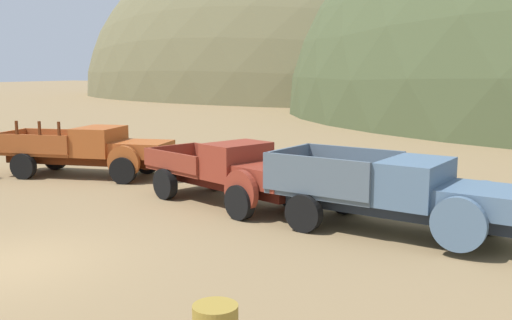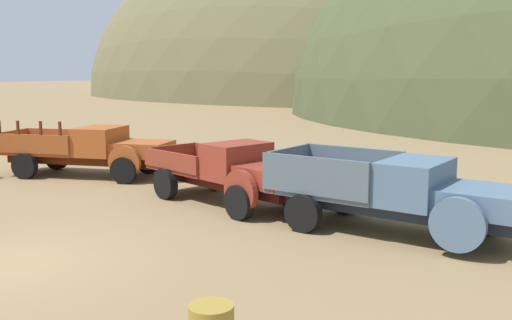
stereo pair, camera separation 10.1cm
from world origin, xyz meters
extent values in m
plane|color=olive|center=(0.00, 0.00, 0.00)|extent=(300.00, 300.00, 0.00)
ellipsoid|color=brown|center=(-19.41, 74.80, 0.00)|extent=(87.08, 54.37, 55.03)
cube|color=#51220D|center=(-5.93, 8.31, 0.66)|extent=(6.28, 2.52, 0.36)
cube|color=#A34C1E|center=(-3.71, 8.90, 1.11)|extent=(2.34, 2.14, 0.55)
cube|color=#B7B2A8|center=(-2.82, 9.14, 1.09)|extent=(0.38, 1.15, 0.44)
cylinder|color=#A34C1E|center=(-3.71, 7.86, 0.76)|extent=(1.21, 0.48, 1.20)
cylinder|color=#A34C1E|center=(-4.22, 9.81, 0.76)|extent=(1.21, 0.48, 1.20)
cube|color=#A34C1E|center=(-5.36, 8.46, 1.36)|extent=(1.90, 2.25, 1.05)
cube|color=black|center=(-4.73, 8.63, 1.57)|extent=(0.47, 1.61, 0.59)
cube|color=#97471E|center=(-7.58, 7.88, 0.90)|extent=(3.57, 2.77, 0.12)
cube|color=#97471E|center=(-7.32, 6.89, 1.31)|extent=(3.07, 0.90, 0.70)
cube|color=#97471E|center=(-7.84, 8.86, 1.31)|extent=(3.07, 0.90, 0.70)
cube|color=#97471E|center=(-9.04, 7.49, 1.31)|extent=(0.62, 1.99, 0.70)
cube|color=#51220D|center=(-7.78, 6.77, 1.91)|extent=(0.10, 0.10, 0.50)
cube|color=#51220D|center=(-6.87, 7.01, 1.91)|extent=(0.10, 0.10, 0.50)
cube|color=#51220D|center=(-6.10, 7.22, 1.91)|extent=(0.10, 0.10, 0.50)
cylinder|color=black|center=(-3.69, 7.81, 0.48)|extent=(1.00, 0.52, 0.96)
cylinder|color=black|center=(-4.24, 9.86, 0.48)|extent=(1.00, 0.52, 0.96)
cylinder|color=black|center=(-7.57, 6.78, 0.48)|extent=(1.00, 0.52, 0.96)
cylinder|color=black|center=(-8.11, 8.83, 0.48)|extent=(1.00, 0.52, 0.96)
cube|color=#42140D|center=(1.05, 6.96, 0.66)|extent=(5.45, 2.61, 0.36)
cube|color=maroon|center=(2.94, 6.32, 1.11)|extent=(2.15, 2.09, 0.55)
cube|color=#B7B2A8|center=(3.70, 6.06, 1.09)|extent=(0.43, 1.09, 0.44)
cylinder|color=maroon|center=(2.42, 5.47, 0.76)|extent=(1.19, 0.55, 1.20)
cylinder|color=maroon|center=(3.04, 7.31, 0.76)|extent=(1.19, 0.55, 1.20)
cube|color=maroon|center=(1.53, 6.79, 1.36)|extent=(1.79, 2.18, 1.05)
cube|color=black|center=(2.07, 6.61, 1.57)|extent=(0.55, 1.52, 0.59)
cube|color=maroon|center=(-0.36, 7.43, 0.90)|extent=(3.23, 2.73, 0.12)
cube|color=maroon|center=(-0.68, 6.50, 1.23)|extent=(2.64, 0.97, 0.55)
cube|color=maroon|center=(-0.05, 8.36, 1.23)|extent=(2.64, 0.97, 0.55)
cube|color=maroon|center=(-1.61, 7.85, 1.23)|extent=(0.72, 1.89, 0.55)
cylinder|color=black|center=(2.40, 5.42, 0.48)|extent=(1.00, 0.57, 0.96)
cylinder|color=black|center=(3.05, 7.36, 0.48)|extent=(1.00, 0.57, 0.96)
cylinder|color=black|center=(-0.91, 6.54, 0.48)|extent=(1.00, 0.57, 0.96)
cylinder|color=black|center=(-0.26, 8.47, 0.48)|extent=(1.00, 0.57, 0.96)
cube|color=#262D39|center=(6.37, 6.06, 0.66)|extent=(5.93, 1.72, 0.36)
cube|color=slate|center=(8.52, 5.80, 1.11)|extent=(2.05, 2.04, 0.55)
cylinder|color=slate|center=(8.14, 4.75, 0.76)|extent=(1.21, 0.32, 1.20)
cylinder|color=slate|center=(8.40, 6.91, 0.76)|extent=(1.21, 0.32, 1.20)
cube|color=slate|center=(6.92, 6.00, 1.36)|extent=(1.60, 2.25, 1.05)
cube|color=black|center=(7.53, 5.92, 1.57)|extent=(0.26, 1.78, 0.59)
cube|color=#4D5B67|center=(4.78, 6.25, 0.90)|extent=(3.20, 2.54, 0.12)
cube|color=#4D5B67|center=(4.65, 5.16, 1.43)|extent=(2.95, 0.45, 0.95)
cube|color=#4D5B67|center=(4.92, 7.35, 1.43)|extent=(2.95, 0.45, 0.95)
cube|color=#4D5B67|center=(3.38, 6.42, 1.43)|extent=(0.36, 2.20, 0.95)
cylinder|color=black|center=(8.41, 6.97, 0.48)|extent=(0.99, 0.39, 0.96)
cylinder|color=black|center=(4.40, 5.15, 0.48)|extent=(0.99, 0.39, 0.96)
cylinder|color=black|center=(4.68, 7.42, 0.48)|extent=(0.99, 0.39, 0.96)
ellipsoid|color=#3D702D|center=(-4.97, 10.70, 0.24)|extent=(0.95, 0.85, 0.89)
ellipsoid|color=#3D702D|center=(-4.86, 10.71, 0.27)|extent=(1.04, 0.93, 0.98)
camera|label=1|loc=(9.94, -7.84, 4.02)|focal=40.71mm
camera|label=2|loc=(10.03, -7.79, 4.02)|focal=40.71mm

